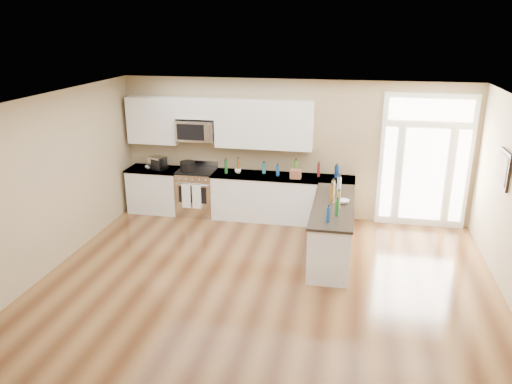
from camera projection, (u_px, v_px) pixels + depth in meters
The scene contains 19 objects.
ground at pixel (253, 320), 6.76m from camera, with size 8.00×8.00×0.00m, color #4B2A15.
room_shell at pixel (253, 201), 6.21m from camera, with size 8.00×8.00×8.00m.
back_cabinet_left at pixel (156, 191), 10.58m from camera, with size 1.10×0.66×0.94m.
back_cabinet_right at pixel (282, 199), 10.07m from camera, with size 2.85×0.66×0.94m.
peninsula_cabinet at pixel (332, 232), 8.53m from camera, with size 0.69×2.32×0.94m.
upper_cabinet_left at pixel (153, 120), 10.24m from camera, with size 1.04×0.33×0.95m, color silver.
upper_cabinet_right at pixel (264, 125), 9.81m from camera, with size 1.94×0.33×0.95m, color silver.
upper_cabinet_short at pixel (196, 108), 9.97m from camera, with size 0.82×0.33×0.40m, color silver.
microwave at pixel (196, 130), 10.08m from camera, with size 0.78×0.41×0.42m.
entry_door at pixel (425, 162), 9.54m from camera, with size 1.70×0.10×2.60m.
wall_art_near at pixel (504, 169), 7.61m from camera, with size 0.05×0.58×0.58m.
kitchen_range at pixel (197, 192), 10.39m from camera, with size 0.77×0.68×1.08m.
stockpot at pixel (188, 166), 10.13m from camera, with size 0.30×0.30×0.23m, color black.
toaster_oven at pixel (158, 163), 10.29m from camera, with size 0.32×0.25×0.27m, color silver.
cardboard_box at pixel (296, 174), 9.72m from camera, with size 0.21×0.15×0.17m, color brown.
bowl_left at pixel (150, 167), 10.39m from camera, with size 0.22×0.22×0.05m, color white.
bowl_peninsula at pixel (343, 201), 8.39m from camera, with size 0.20×0.20×0.06m, color white.
cup_counter at pixel (238, 171), 10.07m from camera, with size 0.13×0.13×0.10m, color white.
counter_bottles at pixel (303, 179), 9.24m from camera, with size 2.37×2.45×0.31m.
Camera 1 is at (1.19, -5.72, 3.82)m, focal length 35.00 mm.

